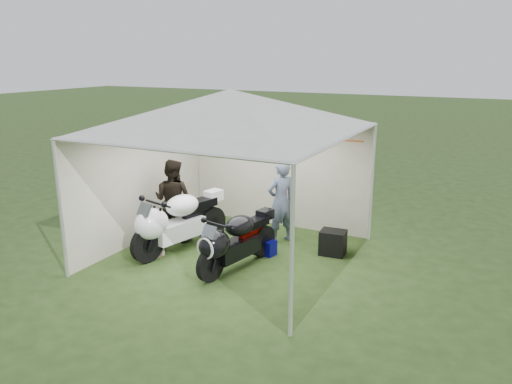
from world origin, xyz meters
TOP-DOWN VIEW (x-y plane):
  - ground at (0.00, 0.00)m, footprint 80.00×80.00m
  - canopy_tent at (-0.00, 0.03)m, footprint 5.66×5.66m
  - motorcycle_white at (-1.03, -0.28)m, footprint 0.86×2.18m
  - motorcycle_black at (0.33, -0.51)m, footprint 0.68×1.93m
  - paddock_stand at (0.51, 0.35)m, footprint 0.41×0.30m
  - person_dark_jacket at (-1.47, 0.26)m, footprint 0.85×0.70m
  - person_blue_jacket at (0.48, 1.09)m, footprint 0.66×0.71m
  - equipment_box at (1.61, 0.91)m, footprint 0.48×0.40m
  - crate_0 at (-1.37, -0.65)m, footprint 0.50×0.43m
  - crate_1 at (-1.34, -0.56)m, footprint 0.46×0.46m

SIDE VIEW (x-z plane):
  - ground at x=0.00m, z-range 0.00..0.00m
  - paddock_stand at x=0.51m, z-range 0.00..0.28m
  - crate_0 at x=-1.37m, z-range 0.00..0.29m
  - crate_1 at x=-1.34m, z-range 0.00..0.32m
  - equipment_box at x=1.61m, z-range 0.00..0.46m
  - motorcycle_black at x=0.33m, z-range 0.06..1.01m
  - motorcycle_white at x=-1.03m, z-range 0.06..1.15m
  - person_dark_jacket at x=-1.47m, z-range 0.00..1.62m
  - person_blue_jacket at x=0.48m, z-range 0.00..1.63m
  - canopy_tent at x=0.00m, z-range 1.08..4.08m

